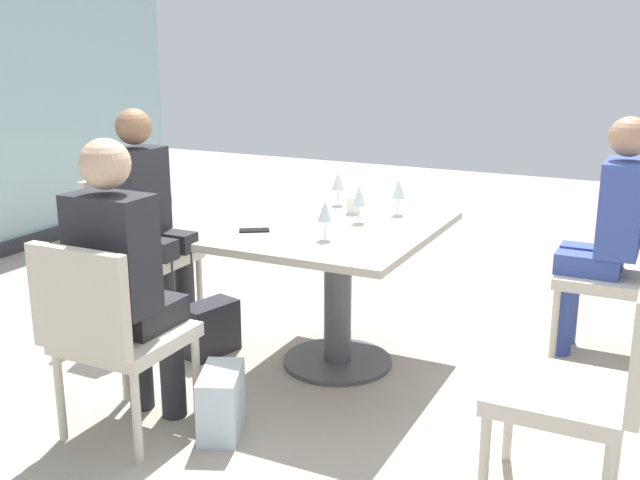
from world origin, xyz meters
The scene contains 17 objects.
ground_plane centered at (0.00, 0.00, 0.00)m, with size 12.00×12.00×0.00m, color #A89E8E.
dining_table_main centered at (0.00, 0.00, 0.54)m, with size 1.18×0.92×0.73m.
chair_far_left centered at (-1.10, 0.51, 0.50)m, with size 0.50×0.46×0.87m.
chair_near_window centered at (0.00, 1.29, 0.50)m, with size 0.46×0.51×0.87m.
chair_front_right centered at (0.73, -1.29, 0.50)m, with size 0.46×0.50×0.87m.
chair_front_left centered at (-0.73, -1.29, 0.50)m, with size 0.46×0.50×0.87m.
person_far_left centered at (-0.99, 0.51, 0.70)m, with size 0.39×0.34×1.26m.
person_near_window centered at (0.00, 1.18, 0.70)m, with size 0.34×0.39×1.26m.
person_front_right centered at (0.73, -1.18, 0.70)m, with size 0.34×0.39×1.26m.
wine_glass_0 centered at (0.12, -0.06, 0.86)m, with size 0.07×0.07×0.18m.
wine_glass_1 centered at (0.45, 0.21, 0.86)m, with size 0.07×0.07×0.18m.
wine_glass_2 centered at (-0.25, -0.05, 0.86)m, with size 0.07×0.07×0.18m.
wine_glass_3 centered at (0.37, -0.17, 0.86)m, with size 0.07×0.07×0.18m.
coffee_cup centered at (0.30, 0.05, 0.78)m, with size 0.08×0.08×0.09m, color white.
cell_phone_on_table centered at (-0.26, 0.33, 0.73)m, with size 0.07×0.14×0.01m, color black.
handbag_0 centered at (-0.85, 0.15, 0.14)m, with size 0.30×0.16×0.28m, color silver.
handbag_1 centered at (-0.18, 0.66, 0.14)m, with size 0.30×0.16×0.28m, color #232328.
Camera 1 is at (-3.25, -1.49, 1.63)m, focal length 41.97 mm.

